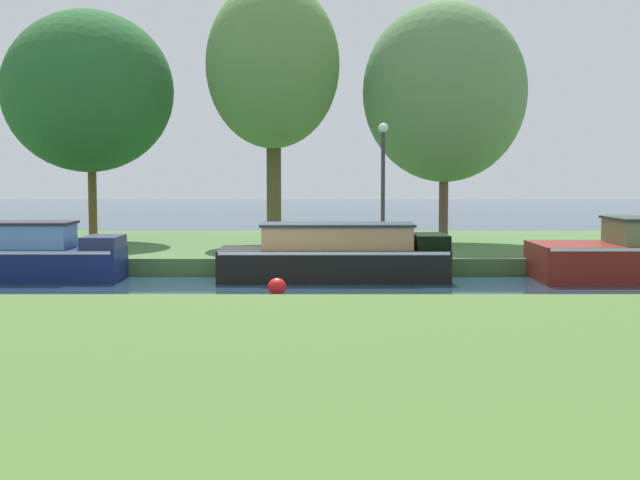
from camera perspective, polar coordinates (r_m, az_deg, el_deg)
The scene contains 10 objects.
ground_plane at distance 18.85m, azimuth -4.13°, elevation -3.01°, with size 120.00×120.00×0.00m, color #1E3546.
riverbank_far at distance 25.77m, azimuth -3.09°, elevation -0.57°, with size 72.00×10.00×0.40m, color #486E39.
riverbank_near at distance 9.98m, azimuth -7.63°, elevation -8.51°, with size 72.00×10.00×0.40m, color #496C2E.
black_barge at distance 19.94m, azimuth 0.85°, elevation -0.98°, with size 5.07×1.73×1.28m.
willow_tree_left at distance 27.10m, azimuth -14.87°, elevation 9.14°, with size 4.97×4.31×6.69m.
willow_tree_centre at distance 25.72m, azimuth -3.31°, elevation 11.04°, with size 3.78×3.32×7.40m.
willow_tree_right at distance 26.08m, azimuth 7.68°, elevation 9.33°, with size 4.69×3.50×6.87m.
lamp_post at distance 22.07m, azimuth 3.76°, elevation 4.30°, with size 0.24×0.24×3.21m.
mooring_post_near at distance 22.04m, azimuth -17.80°, elevation -0.19°, with size 0.18×0.18×0.69m, color #453624.
channel_buoy at distance 17.36m, azimuth -3.03°, elevation -3.03°, with size 0.36×0.36×0.36m, color red.
Camera 1 is at (1.26, -18.65, 2.42)m, focal length 50.23 mm.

